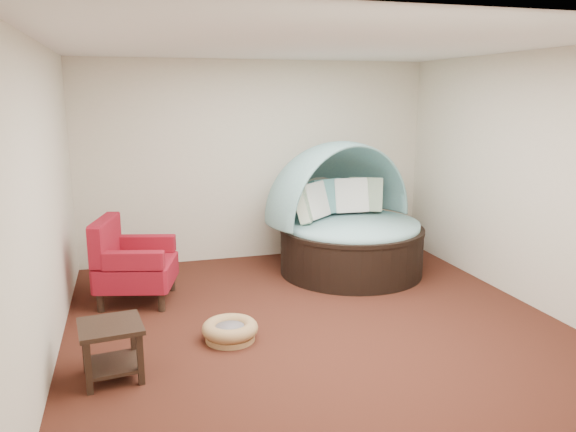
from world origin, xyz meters
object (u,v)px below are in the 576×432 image
object	(u,v)px
red_armchair	(131,263)
side_table	(111,343)
pet_basket	(230,330)
canopy_daybed	(346,212)

from	to	relation	value
red_armchair	side_table	xyz separation A→B (m)	(-0.19, -1.82, -0.14)
pet_basket	side_table	distance (m)	1.19
side_table	red_armchair	bearing A→B (deg)	84.12
pet_basket	red_armchair	xyz separation A→B (m)	(-0.89, 1.36, 0.35)
red_armchair	side_table	distance (m)	1.83
canopy_daybed	red_armchair	xyz separation A→B (m)	(-2.79, -0.40, -0.36)
pet_basket	side_table	bearing A→B (deg)	-156.89
canopy_daybed	side_table	world-z (taller)	canopy_daybed
canopy_daybed	pet_basket	xyz separation A→B (m)	(-1.90, -1.76, -0.71)
red_armchair	side_table	size ratio (longest dim) A/B	1.81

